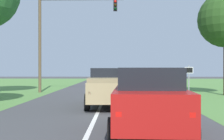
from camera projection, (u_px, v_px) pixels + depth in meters
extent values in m
plane|color=#424244|center=(100.00, 108.00, 15.11)|extent=(120.00, 120.00, 0.00)
cube|color=#9E1411|center=(149.00, 105.00, 9.09)|extent=(2.21, 4.52, 1.02)
cube|color=black|center=(149.00, 78.00, 9.31)|extent=(1.90, 2.82, 0.61)
cube|color=red|center=(119.00, 114.00, 6.96)|extent=(0.14, 0.07, 0.12)
cube|color=red|center=(192.00, 115.00, 6.86)|extent=(0.14, 0.07, 0.12)
cylinder|color=black|center=(117.00, 115.00, 10.53)|extent=(0.27, 0.73, 0.72)
cylinder|color=black|center=(177.00, 115.00, 10.41)|extent=(0.27, 0.73, 0.72)
cylinder|color=black|center=(113.00, 131.00, 7.78)|extent=(0.27, 0.73, 0.72)
cylinder|color=black|center=(193.00, 132.00, 7.66)|extent=(0.27, 0.73, 0.72)
cube|color=tan|center=(109.00, 90.00, 15.89)|extent=(2.17, 5.59, 0.94)
cube|color=black|center=(109.00, 75.00, 15.61)|extent=(1.84, 2.15, 0.66)
cube|color=#8F7D56|center=(109.00, 80.00, 14.17)|extent=(1.98, 2.15, 0.20)
cube|color=red|center=(90.00, 93.00, 13.15)|extent=(0.14, 0.06, 0.12)
cube|color=red|center=(128.00, 93.00, 13.16)|extent=(0.14, 0.06, 0.12)
cylinder|color=black|center=(92.00, 96.00, 17.61)|extent=(0.26, 0.81, 0.80)
cylinder|color=black|center=(127.00, 96.00, 17.62)|extent=(0.26, 0.81, 0.80)
cylinder|color=black|center=(87.00, 102.00, 14.17)|extent=(0.26, 0.81, 0.80)
cylinder|color=black|center=(131.00, 102.00, 14.18)|extent=(0.26, 0.81, 0.80)
cylinder|color=brown|center=(40.00, 42.00, 25.16)|extent=(0.24, 0.24, 8.32)
cube|color=black|center=(115.00, 5.00, 25.03)|extent=(0.32, 0.28, 0.90)
sphere|color=red|center=(115.00, 1.00, 24.88)|extent=(0.22, 0.22, 0.22)
sphere|color=black|center=(115.00, 5.00, 24.88)|extent=(0.22, 0.22, 0.22)
sphere|color=black|center=(115.00, 9.00, 24.88)|extent=(0.22, 0.22, 0.22)
cylinder|color=gray|center=(189.00, 81.00, 21.44)|extent=(0.08, 0.08, 2.21)
cube|color=white|center=(189.00, 70.00, 21.41)|extent=(0.60, 0.03, 0.44)
cube|color=black|center=(189.00, 70.00, 21.39)|extent=(0.52, 0.01, 0.36)
cube|color=silver|center=(146.00, 82.00, 26.70)|extent=(4.30, 1.96, 0.91)
cube|color=black|center=(149.00, 74.00, 26.70)|extent=(2.59, 1.70, 0.50)
cube|color=red|center=(122.00, 81.00, 27.49)|extent=(0.06, 0.14, 0.12)
cube|color=red|center=(123.00, 82.00, 25.94)|extent=(0.06, 0.14, 0.12)
cylinder|color=black|center=(160.00, 87.00, 27.65)|extent=(0.68, 0.24, 0.68)
cylinder|color=black|center=(163.00, 88.00, 25.75)|extent=(0.68, 0.24, 0.68)
cylinder|color=black|center=(131.00, 87.00, 27.66)|extent=(0.68, 0.24, 0.68)
cylinder|color=black|center=(132.00, 88.00, 25.77)|extent=(0.68, 0.24, 0.68)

